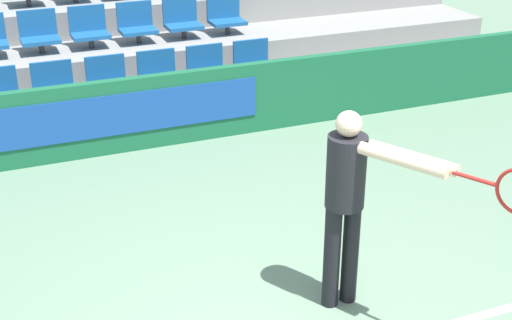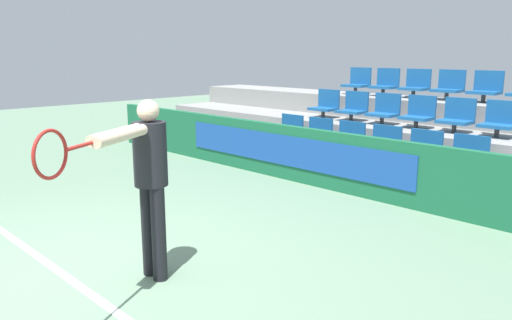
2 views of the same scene
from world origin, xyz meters
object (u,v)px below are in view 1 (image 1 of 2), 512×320
object	(u,v)px
stadium_chair_5	(253,63)
stadium_chair_9	(137,24)
stadium_chair_2	(108,81)
stadium_chair_7	(39,33)
stadium_chair_10	(182,20)
stadium_chair_11	(226,16)
stadium_chair_1	(54,87)
stadium_chair_4	(207,69)
stadium_chair_3	(159,74)
stadium_chair_8	(89,29)
tennis_player	(355,194)

from	to	relation	value
stadium_chair_5	stadium_chair_9	world-z (taller)	stadium_chair_9
stadium_chair_2	stadium_chair_7	xyz separation A→B (m)	(-0.64, 1.05, 0.40)
stadium_chair_2	stadium_chair_9	distance (m)	1.29
stadium_chair_10	stadium_chair_11	bearing A→B (deg)	0.00
stadium_chair_1	stadium_chair_4	xyz separation A→B (m)	(1.93, 0.00, 0.00)
stadium_chair_3	stadium_chair_4	size ratio (longest dim) A/B	1.00
stadium_chair_7	stadium_chair_9	bearing A→B (deg)	0.00
stadium_chair_8	stadium_chair_9	size ratio (longest dim) A/B	1.00
stadium_chair_9	stadium_chair_10	size ratio (longest dim) A/B	1.00
stadium_chair_1	stadium_chair_9	distance (m)	1.71
tennis_player	stadium_chair_1	bearing A→B (deg)	81.51
stadium_chair_3	stadium_chair_5	size ratio (longest dim) A/B	1.00
stadium_chair_2	stadium_chair_8	distance (m)	1.12
stadium_chair_4	stadium_chair_7	bearing A→B (deg)	151.34
stadium_chair_5	stadium_chair_10	distance (m)	1.29
tennis_player	stadium_chair_10	bearing A→B (deg)	57.98
stadium_chair_7	stadium_chair_8	world-z (taller)	same
stadium_chair_11	stadium_chair_5	bearing A→B (deg)	-90.00
stadium_chair_4	stadium_chair_5	distance (m)	0.64
stadium_chair_4	stadium_chair_7	size ratio (longest dim) A/B	1.00
stadium_chair_10	stadium_chair_1	bearing A→B (deg)	-151.34
stadium_chair_4	tennis_player	world-z (taller)	tennis_player
stadium_chair_1	stadium_chair_9	size ratio (longest dim) A/B	1.00
stadium_chair_4	stadium_chair_3	bearing A→B (deg)	180.00
stadium_chair_3	stadium_chair_10	xyz separation A→B (m)	(0.64, 1.05, 0.40)
stadium_chair_2	stadium_chair_8	world-z (taller)	stadium_chair_8
stadium_chair_11	stadium_chair_3	bearing A→B (deg)	-140.65
stadium_chair_7	stadium_chair_9	distance (m)	1.28
stadium_chair_2	stadium_chair_1	bearing A→B (deg)	180.00
stadium_chair_8	stadium_chair_11	size ratio (longest dim) A/B	1.00
stadium_chair_11	tennis_player	distance (m)	5.51
stadium_chair_7	tennis_player	size ratio (longest dim) A/B	0.33
stadium_chair_8	stadium_chair_10	size ratio (longest dim) A/B	1.00
stadium_chair_1	tennis_player	distance (m)	4.67
stadium_chair_2	stadium_chair_3	distance (m)	0.64
stadium_chair_3	tennis_player	bearing A→B (deg)	-85.82
stadium_chair_8	tennis_player	world-z (taller)	tennis_player
stadium_chair_10	stadium_chair_7	bearing A→B (deg)	180.00
stadium_chair_8	stadium_chair_2	bearing A→B (deg)	-90.00
stadium_chair_7	stadium_chair_10	xyz separation A→B (m)	(1.93, 0.00, 0.00)
stadium_chair_9	tennis_player	world-z (taller)	tennis_player
stadium_chair_5	stadium_chair_2	bearing A→B (deg)	180.00
stadium_chair_5	stadium_chair_1	bearing A→B (deg)	180.00
stadium_chair_3	stadium_chair_10	bearing A→B (deg)	58.62
stadium_chair_9	stadium_chair_5	bearing A→B (deg)	-39.35
stadium_chair_9	stadium_chair_7	bearing A→B (deg)	180.00
stadium_chair_8	tennis_player	size ratio (longest dim) A/B	0.33
stadium_chair_2	tennis_player	bearing A→B (deg)	-77.60
tennis_player	stadium_chair_4	bearing A→B (deg)	57.17
stadium_chair_1	stadium_chair_3	world-z (taller)	same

